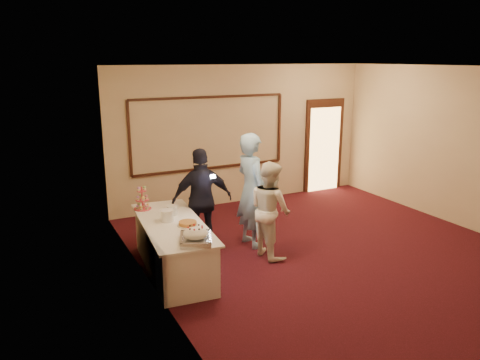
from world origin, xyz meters
name	(u,v)px	position (x,y,z in m)	size (l,w,h in m)	color
floor	(341,258)	(0.00, 0.00, 0.00)	(7.00, 7.00, 0.00)	black
room_walls	(348,134)	(0.00, 0.00, 2.03)	(6.04, 7.04, 3.02)	beige
wall_molding	(210,133)	(-0.80, 3.47, 1.60)	(3.45, 0.04, 1.55)	black
doorway	(324,146)	(2.15, 3.45, 1.08)	(1.05, 0.07, 2.20)	black
buffet_table	(173,247)	(-2.57, 0.76, 0.39)	(1.07, 2.31, 0.77)	white
pavlova_tray	(196,235)	(-2.53, -0.09, 0.86)	(0.55, 0.64, 0.21)	#AFB0B6
cupcake_stand	(142,200)	(-2.79, 1.59, 0.92)	(0.28, 0.28, 0.41)	#C63C4B
plate_stack_a	(167,216)	(-2.61, 0.86, 0.86)	(0.21, 0.21, 0.17)	white
plate_stack_b	(172,210)	(-2.45, 1.11, 0.84)	(0.18, 0.18, 0.15)	white
tart	(188,224)	(-2.40, 0.54, 0.80)	(0.30, 0.30, 0.06)	white
man	(251,190)	(-1.03, 1.15, 0.98)	(0.71, 0.47, 1.95)	#93C3F3
woman	(270,209)	(-0.97, 0.62, 0.78)	(0.76, 0.59, 1.57)	white
guest	(202,200)	(-1.86, 1.32, 0.87)	(1.01, 0.42, 1.73)	black
camera_flash	(213,177)	(-1.79, 1.03, 1.33)	(0.07, 0.04, 0.05)	white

